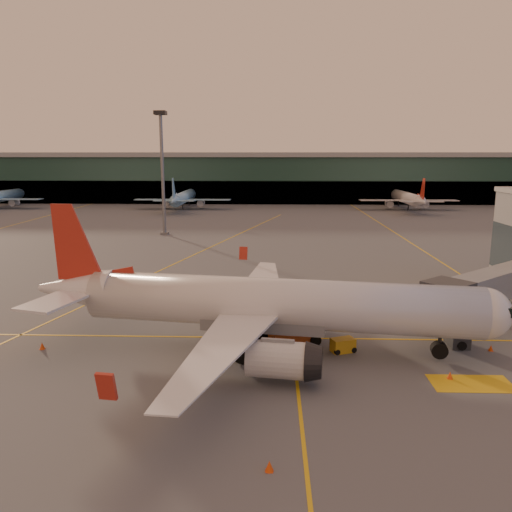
{
  "coord_description": "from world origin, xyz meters",
  "views": [
    {
      "loc": [
        3.06,
        -39.06,
        16.74
      ],
      "look_at": [
        1.16,
        18.73,
        5.0
      ],
      "focal_mm": 35.0,
      "sensor_mm": 36.0,
      "label": 1
    }
  ],
  "objects_px": {
    "catering_truck": "(287,313)",
    "gpu_cart": "(343,345)",
    "pushback_tug": "(368,303)",
    "main_airplane": "(262,305)"
  },
  "relations": [
    {
      "from": "gpu_cart",
      "to": "pushback_tug",
      "type": "bearing_deg",
      "value": 49.64
    },
    {
      "from": "catering_truck",
      "to": "gpu_cart",
      "type": "bearing_deg",
      "value": -38.58
    },
    {
      "from": "catering_truck",
      "to": "pushback_tug",
      "type": "distance_m",
      "value": 13.82
    },
    {
      "from": "main_airplane",
      "to": "pushback_tug",
      "type": "distance_m",
      "value": 16.75
    },
    {
      "from": "gpu_cart",
      "to": "main_airplane",
      "type": "bearing_deg",
      "value": 156.46
    },
    {
      "from": "catering_truck",
      "to": "gpu_cart",
      "type": "distance_m",
      "value": 5.66
    },
    {
      "from": "gpu_cart",
      "to": "pushback_tug",
      "type": "relative_size",
      "value": 0.61
    },
    {
      "from": "catering_truck",
      "to": "pushback_tug",
      "type": "relative_size",
      "value": 1.81
    },
    {
      "from": "pushback_tug",
      "to": "gpu_cart",
      "type": "bearing_deg",
      "value": -123.98
    },
    {
      "from": "pushback_tug",
      "to": "main_airplane",
      "type": "bearing_deg",
      "value": -148.22
    }
  ]
}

